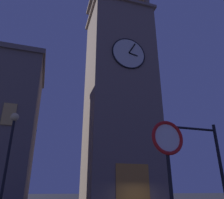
% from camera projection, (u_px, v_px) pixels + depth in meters
% --- Properties ---
extents(clocktower, '(8.09, 6.99, 29.31)m').
position_uv_depth(clocktower, '(120.00, 93.00, 26.51)').
color(clocktower, gray).
rests_on(clocktower, ground_plane).
extents(traffic_signal_near, '(3.06, 0.41, 5.04)m').
position_uv_depth(traffic_signal_near, '(202.00, 155.00, 11.14)').
color(traffic_signal_near, black).
rests_on(traffic_signal_near, ground_plane).
extents(street_lamp, '(0.44, 0.44, 5.66)m').
position_uv_depth(street_lamp, '(10.00, 146.00, 11.49)').
color(street_lamp, black).
rests_on(street_lamp, ground_plane).
extents(no_horn_sign, '(0.78, 0.14, 3.26)m').
position_uv_depth(no_horn_sign, '(168.00, 151.00, 4.91)').
color(no_horn_sign, black).
rests_on(no_horn_sign, ground_plane).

